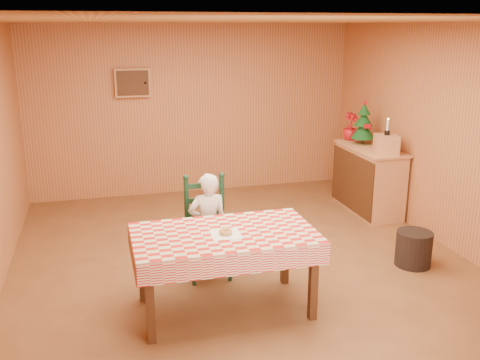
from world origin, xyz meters
name	(u,v)px	position (x,y,z in m)	size (l,w,h in m)	color
ground	(245,268)	(0.00, 0.00, 0.00)	(6.00, 6.00, 0.00)	brown
cabin_walls	(232,95)	(0.00, 0.53, 1.83)	(5.10, 6.05, 2.65)	#BA7343
dining_table	(224,241)	(-0.42, -0.80, 0.69)	(1.66, 0.96, 0.77)	#452612
ladder_chair	(207,229)	(-0.42, -0.01, 0.50)	(0.44, 0.40, 1.08)	black
seated_child	(208,226)	(-0.42, -0.07, 0.56)	(0.41, 0.27, 1.12)	silver
napkin	(226,234)	(-0.42, -0.85, 0.77)	(0.26, 0.26, 0.00)	white
donut	(226,232)	(-0.42, -0.85, 0.79)	(0.12, 0.12, 0.04)	#B88442
shelf_unit	(368,179)	(2.20, 1.39, 0.47)	(0.54, 1.24, 0.93)	tan
crate	(386,144)	(2.21, 0.99, 1.06)	(0.30, 0.30, 0.25)	tan
christmas_tree	(364,124)	(2.21, 1.64, 1.21)	(0.34, 0.34, 0.62)	#452612
flower_arrangement	(350,126)	(2.16, 1.94, 1.13)	(0.23, 0.23, 0.41)	#AB0F17
candle_set	(387,130)	(2.21, 0.99, 1.24)	(0.07, 0.07, 0.22)	black
storage_bin	(414,249)	(1.82, -0.41, 0.20)	(0.39, 0.39, 0.39)	black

